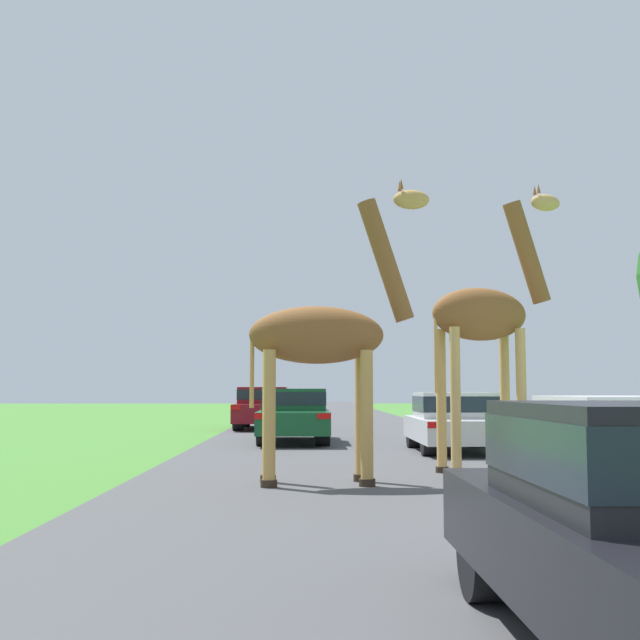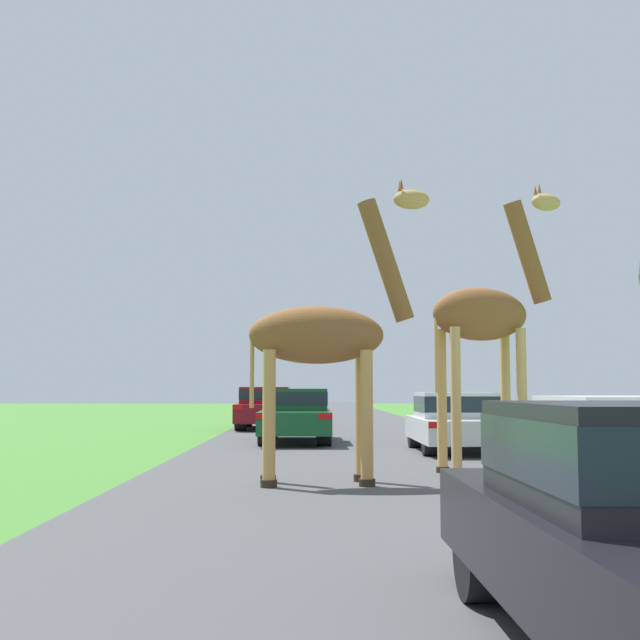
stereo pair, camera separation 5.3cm
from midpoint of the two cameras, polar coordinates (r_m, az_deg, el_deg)
road at (r=29.08m, az=1.01°, el=-7.71°), size 7.55×120.00×0.00m
giraffe_near_road at (r=12.05m, az=0.21°, el=-1.39°), size 2.79×0.97×4.63m
giraffe_companion at (r=13.95m, az=11.69°, el=-0.08°), size 2.49×1.08×5.00m
car_queue_right at (r=18.52m, az=9.49°, el=-7.03°), size 1.86×4.04×1.33m
car_queue_left at (r=28.79m, az=-4.13°, el=-6.17°), size 1.87×4.70×1.48m
car_far_ahead at (r=21.46m, az=-1.91°, el=-6.65°), size 1.82×4.80×1.42m
car_verge_right at (r=10.46m, az=20.92°, el=-8.40°), size 1.90×4.73×1.32m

